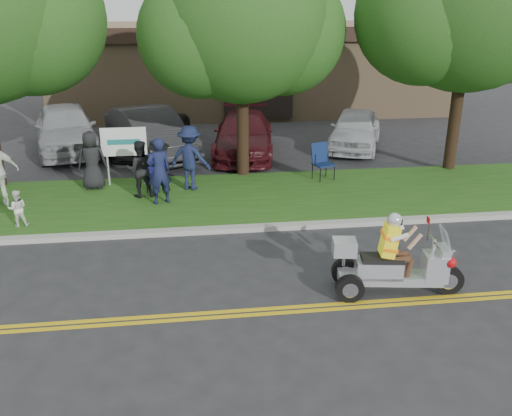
{
  "coord_description": "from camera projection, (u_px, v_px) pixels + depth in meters",
  "views": [
    {
      "loc": [
        -1.12,
        -8.5,
        5.01
      ],
      "look_at": [
        0.23,
        2.0,
        0.96
      ],
      "focal_mm": 38.0,
      "sensor_mm": 36.0,
      "label": 1
    }
  ],
  "objects": [
    {
      "name": "ground",
      "position": [
        258.0,
        297.0,
        9.8
      ],
      "size": [
        120.0,
        120.0,
        0.0
      ],
      "primitive_type": "plane",
      "color": "#28282B",
      "rests_on": "ground"
    },
    {
      "name": "parked_car_mid",
      "position": [
        149.0,
        132.0,
        19.21
      ],
      "size": [
        3.14,
        5.09,
        1.31
      ],
      "primitive_type": "imported",
      "rotation": [
        0.0,
        0.0,
        -0.22
      ],
      "color": "black",
      "rests_on": "ground"
    },
    {
      "name": "parked_car_far_right",
      "position": [
        355.0,
        129.0,
        19.5
      ],
      "size": [
        3.1,
        4.44,
        1.4
      ],
      "primitive_type": "imported",
      "rotation": [
        0.0,
        0.0,
        -0.39
      ],
      "color": "silver",
      "rests_on": "ground"
    },
    {
      "name": "centerline_far",
      "position": [
        261.0,
        309.0,
        9.41
      ],
      "size": [
        60.0,
        0.1,
        0.01
      ],
      "primitive_type": "cube",
      "color": "gold",
      "rests_on": "ground"
    },
    {
      "name": "tree_right",
      "position": [
        472.0,
        1.0,
        15.36
      ],
      "size": [
        6.86,
        5.6,
        8.07
      ],
      "color": "#332114",
      "rests_on": "ground"
    },
    {
      "name": "lawn_chair_b",
      "position": [
        322.0,
        159.0,
        15.85
      ],
      "size": [
        0.7,
        0.72,
        1.05
      ],
      "rotation": [
        0.0,
        0.0,
        0.32
      ],
      "color": "black",
      "rests_on": "grass_verge"
    },
    {
      "name": "lawn_chair_a",
      "position": [
        156.0,
        170.0,
        14.91
      ],
      "size": [
        0.57,
        0.59,
        0.98
      ],
      "rotation": [
        0.0,
        0.0,
        -0.11
      ],
      "color": "black",
      "rests_on": "grass_verge"
    },
    {
      "name": "grass_verge",
      "position": [
        233.0,
        198.0,
        14.6
      ],
      "size": [
        60.0,
        4.0,
        0.1
      ],
      "primitive_type": "cube",
      "color": "#1D5015",
      "rests_on": "ground"
    },
    {
      "name": "parked_car_left",
      "position": [
        150.0,
        133.0,
        18.38
      ],
      "size": [
        3.57,
        5.25,
        1.64
      ],
      "primitive_type": "imported",
      "rotation": [
        0.0,
        0.0,
        0.41
      ],
      "color": "#28282A",
      "rests_on": "ground"
    },
    {
      "name": "spectator_chair_b",
      "position": [
        92.0,
        160.0,
        14.89
      ],
      "size": [
        0.83,
        0.57,
        1.62
      ],
      "primitive_type": "imported",
      "rotation": [
        0.0,
        0.0,
        3.21
      ],
      "color": "black",
      "rests_on": "grass_verge"
    },
    {
      "name": "parked_car_far_left",
      "position": [
        66.0,
        128.0,
        18.99
      ],
      "size": [
        3.13,
        5.26,
        1.68
      ],
      "primitive_type": "imported",
      "rotation": [
        0.0,
        0.0,
        0.25
      ],
      "color": "#A5A7AC",
      "rests_on": "ground"
    },
    {
      "name": "commercial_building",
      "position": [
        248.0,
        66.0,
        26.9
      ],
      "size": [
        18.0,
        8.2,
        4.0
      ],
      "color": "#9E7F5B",
      "rests_on": "ground"
    },
    {
      "name": "trike_scooter",
      "position": [
        392.0,
        266.0,
        9.75
      ],
      "size": [
        2.41,
        0.93,
        1.58
      ],
      "rotation": [
        0.0,
        0.0,
        -0.15
      ],
      "color": "black",
      "rests_on": "ground"
    },
    {
      "name": "curb",
      "position": [
        241.0,
        229.0,
        12.6
      ],
      "size": [
        60.0,
        0.25,
        0.12
      ],
      "primitive_type": "cube",
      "color": "#A8A89E",
      "rests_on": "ground"
    },
    {
      "name": "business_sign",
      "position": [
        124.0,
        145.0,
        15.12
      ],
      "size": [
        1.25,
        0.06,
        1.75
      ],
      "color": "silver",
      "rests_on": "ground"
    },
    {
      "name": "parked_car_right",
      "position": [
        244.0,
        134.0,
        18.7
      ],
      "size": [
        2.63,
        5.09,
        1.41
      ],
      "primitive_type": "imported",
      "rotation": [
        0.0,
        0.0,
        -0.14
      ],
      "color": "#410F15",
      "rests_on": "ground"
    },
    {
      "name": "spectator_adult_left",
      "position": [
        159.0,
        171.0,
        13.78
      ],
      "size": [
        0.74,
        0.63,
        1.73
      ],
      "primitive_type": "imported",
      "rotation": [
        0.0,
        0.0,
        3.54
      ],
      "color": "#161C3F",
      "rests_on": "grass_verge"
    },
    {
      "name": "centerline_near",
      "position": [
        262.0,
        314.0,
        9.26
      ],
      "size": [
        60.0,
        0.1,
        0.01
      ],
      "primitive_type": "cube",
      "color": "gold",
      "rests_on": "ground"
    },
    {
      "name": "spectator_adult_mid",
      "position": [
        140.0,
        169.0,
        14.3
      ],
      "size": [
        0.79,
        0.64,
        1.52
      ],
      "primitive_type": "imported",
      "rotation": [
        0.0,
        0.0,
        3.23
      ],
      "color": "black",
      "rests_on": "grass_verge"
    },
    {
      "name": "spectator_chair_a",
      "position": [
        190.0,
        158.0,
        14.84
      ],
      "size": [
        1.32,
        1.08,
        1.78
      ],
      "primitive_type": "imported",
      "rotation": [
        0.0,
        0.0,
        2.71
      ],
      "color": "#171F41",
      "rests_on": "grass_verge"
    },
    {
      "name": "child_right",
      "position": [
        17.0,
        208.0,
        12.49
      ],
      "size": [
        0.48,
        0.41,
        0.87
      ],
      "primitive_type": "imported",
      "rotation": [
        0.0,
        0.0,
        3.35
      ],
      "color": "white",
      "rests_on": "grass_verge"
    },
    {
      "name": "tree_mid",
      "position": [
        244.0,
        24.0,
        14.98
      ],
      "size": [
        5.88,
        4.8,
        7.05
      ],
      "color": "#332114",
      "rests_on": "ground"
    }
  ]
}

